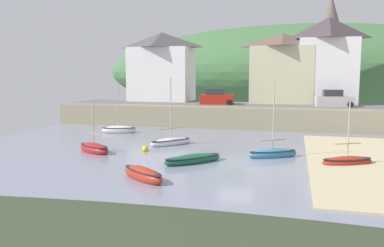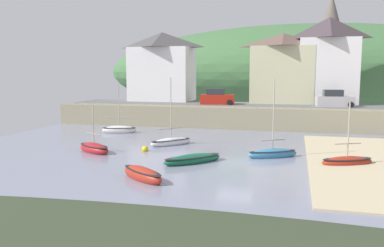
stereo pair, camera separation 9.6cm
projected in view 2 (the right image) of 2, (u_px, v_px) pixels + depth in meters
The scene contains 17 objects.
ground at pixel (234, 204), 18.95m from camera, with size 48.00×41.00×0.61m.
quay_seawall at pixel (258, 117), 45.12m from camera, with size 48.00×9.40×2.40m.
hillside_backdrop at pixel (305, 72), 79.27m from camera, with size 80.00×44.00×18.15m.
waterfront_building_left at pixel (162, 66), 55.22m from camera, with size 8.54×5.99×9.31m.
waterfront_building_centre at pixel (283, 68), 51.23m from camera, with size 8.11×5.40×8.81m.
waterfront_building_right at pixel (328, 60), 49.73m from camera, with size 7.22×5.32×10.63m.
church_with_spire at pixel (330, 47), 53.22m from camera, with size 3.00×3.00×14.13m.
fishing_boat_green at pixel (171, 142), 35.18m from camera, with size 3.52×3.68×6.08m.
motorboat_with_cabin at pixel (94, 148), 32.06m from camera, with size 3.79×3.03×4.39m.
sailboat_white_hull at pixel (142, 174), 23.91m from camera, with size 3.69×3.12×0.98m.
sailboat_nearest_shore at pixel (193, 159), 28.30m from camera, with size 4.12×4.16×0.80m.
sailboat_blue_trim at pixel (347, 161), 27.61m from camera, with size 3.90×2.76×4.53m.
rowboat_small_beached at pixel (273, 153), 30.05m from camera, with size 3.89×2.70×6.05m.
dinghy_open_wooden at pixel (119, 130), 42.21m from camera, with size 3.80×2.28×5.39m.
parked_car_near_slipway at pixel (217, 98), 49.28m from camera, with size 4.25×2.10×1.95m.
parked_car_by_wall at pixel (334, 100), 45.87m from camera, with size 4.24×2.06×1.95m.
mooring_buoy at pixel (145, 149), 32.44m from camera, with size 0.54×0.54×0.54m.
Camera 2 is at (4.05, -27.77, 6.40)m, focal length 37.53 mm.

